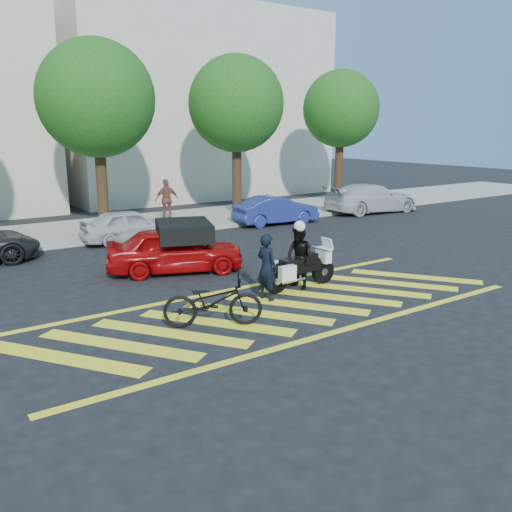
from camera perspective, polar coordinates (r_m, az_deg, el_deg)
ground at (r=12.88m, az=2.33°, el=-5.53°), size 90.00×90.00×0.00m
sidewalk at (r=23.30m, az=-15.62°, el=2.80°), size 60.00×5.00×0.15m
crosswalk at (r=12.85m, az=2.20°, el=-5.54°), size 12.33×4.00×0.01m
building_right at (r=34.82m, az=-6.73°, el=15.54°), size 16.00×8.00×11.00m
tree_center at (r=23.05m, az=-16.17°, el=15.22°), size 4.60×4.60×7.56m
tree_right at (r=25.89m, az=-1.92°, el=15.36°), size 4.40×4.40×7.41m
tree_far_right at (r=29.89m, az=9.01°, el=14.75°), size 4.00×4.00×7.10m
officer_bike at (r=13.27m, az=1.14°, el=-1.17°), size 0.51×0.68×1.67m
bicycle at (r=11.62m, az=-4.57°, el=-4.79°), size 2.22×1.62×1.11m
police_motorcycle at (r=14.32m, az=4.57°, el=-1.31°), size 2.28×0.72×1.01m
officer_moto at (r=14.24m, az=4.55°, el=-0.17°), size 0.64×0.82×1.68m
red_convertible at (r=16.05m, az=-8.52°, el=0.67°), size 4.27×2.87×1.35m
parked_mid_right at (r=20.62m, az=-13.07°, el=3.14°), size 3.70×1.66×1.23m
parked_right at (r=23.85m, az=2.11°, el=4.86°), size 3.88×1.67×1.24m
parked_far_right at (r=27.74m, az=12.04°, el=5.98°), size 5.12×2.54×1.43m
pedestrian_right at (r=24.29m, az=-9.36°, el=5.88°), size 1.11×0.59×1.81m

